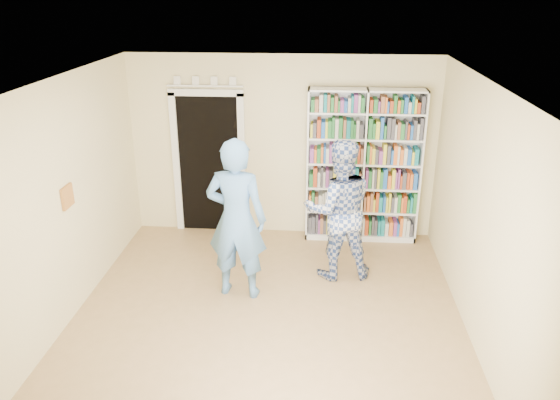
# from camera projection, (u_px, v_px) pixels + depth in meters

# --- Properties ---
(floor) EXTENTS (5.00, 5.00, 0.00)m
(floor) POSITION_uv_depth(u_px,v_px,m) (266.00, 322.00, 6.23)
(floor) COLOR #977549
(floor) RESTS_ON ground
(ceiling) EXTENTS (5.00, 5.00, 0.00)m
(ceiling) POSITION_uv_depth(u_px,v_px,m) (264.00, 85.00, 5.23)
(ceiling) COLOR white
(ceiling) RESTS_ON wall_back
(wall_back) EXTENTS (4.50, 0.00, 4.50)m
(wall_back) POSITION_uv_depth(u_px,v_px,m) (282.00, 147.00, 8.05)
(wall_back) COLOR beige
(wall_back) RESTS_ON floor
(wall_left) EXTENTS (0.00, 5.00, 5.00)m
(wall_left) POSITION_uv_depth(u_px,v_px,m) (58.00, 208.00, 5.89)
(wall_left) COLOR beige
(wall_left) RESTS_ON floor
(wall_right) EXTENTS (0.00, 5.00, 5.00)m
(wall_right) POSITION_uv_depth(u_px,v_px,m) (484.00, 220.00, 5.58)
(wall_right) COLOR beige
(wall_right) RESTS_ON floor
(bookshelf) EXTENTS (1.64, 0.31, 2.26)m
(bookshelf) POSITION_uv_depth(u_px,v_px,m) (363.00, 166.00, 7.90)
(bookshelf) COLOR white
(bookshelf) RESTS_ON floor
(doorway) EXTENTS (1.10, 0.08, 2.43)m
(doorway) POSITION_uv_depth(u_px,v_px,m) (209.00, 157.00, 8.17)
(doorway) COLOR black
(doorway) RESTS_ON floor
(wall_art) EXTENTS (0.03, 0.25, 0.25)m
(wall_art) POSITION_uv_depth(u_px,v_px,m) (67.00, 197.00, 6.06)
(wall_art) COLOR brown
(wall_art) RESTS_ON wall_left
(man_blue) EXTENTS (0.78, 0.56, 2.00)m
(man_blue) POSITION_uv_depth(u_px,v_px,m) (237.00, 220.00, 6.47)
(man_blue) COLOR #5282B8
(man_blue) RESTS_ON floor
(man_plaid) EXTENTS (1.00, 0.83, 1.85)m
(man_plaid) POSITION_uv_depth(u_px,v_px,m) (339.00, 210.00, 6.93)
(man_plaid) COLOR navy
(man_plaid) RESTS_ON floor
(paper_sheet) EXTENTS (0.18, 0.05, 0.26)m
(paper_sheet) POSITION_uv_depth(u_px,v_px,m) (347.00, 218.00, 6.78)
(paper_sheet) COLOR white
(paper_sheet) RESTS_ON man_plaid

